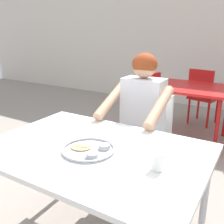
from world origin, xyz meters
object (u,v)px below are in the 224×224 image
at_px(table_foreground, 94,158).
at_px(chair_foreground, 148,134).
at_px(thali_tray, 89,149).
at_px(diner_foreground, 139,116).
at_px(chair_red_left, 145,98).
at_px(drinking_cup, 157,161).
at_px(table_background_red, 192,93).
at_px(chair_red_far, 202,94).

relative_size(table_foreground, chair_foreground, 1.51).
bearing_deg(thali_tray, diner_foreground, 93.09).
height_order(thali_tray, chair_red_left, chair_red_left).
bearing_deg(drinking_cup, chair_foreground, 115.39).
bearing_deg(drinking_cup, thali_tray, -178.91).
height_order(thali_tray, diner_foreground, diner_foreground).
height_order(table_foreground, drinking_cup, drinking_cup).
height_order(drinking_cup, table_background_red, drinking_cup).
distance_m(thali_tray, diner_foreground, 0.75).
distance_m(table_background_red, chair_red_left, 0.67).
bearing_deg(drinking_cup, chair_red_left, 115.32).
bearing_deg(table_background_red, diner_foreground, -92.80).
height_order(thali_tray, chair_red_far, chair_red_far).
height_order(thali_tray, table_background_red, thali_tray).
height_order(table_background_red, chair_red_far, chair_red_far).
bearing_deg(table_background_red, thali_tray, -90.81).
bearing_deg(thali_tray, table_foreground, 89.01).
xyz_separation_m(table_background_red, chair_red_far, (-0.00, 0.65, -0.14)).
xyz_separation_m(drinking_cup, chair_foreground, (-0.45, 0.95, -0.30)).
height_order(chair_foreground, table_background_red, chair_foreground).
bearing_deg(diner_foreground, thali_tray, -86.91).
xyz_separation_m(chair_foreground, table_background_red, (0.07, 1.24, 0.14)).
bearing_deg(thali_tray, chair_red_left, 105.87).
height_order(chair_red_left, chair_red_far, chair_red_far).
bearing_deg(table_background_red, chair_foreground, -93.43).
height_order(table_background_red, chair_red_left, chair_red_left).
relative_size(drinking_cup, table_background_red, 0.10).
relative_size(thali_tray, chair_red_far, 0.36).
bearing_deg(chair_red_far, table_background_red, -89.63).
bearing_deg(thali_tray, chair_red_far, 89.46).
relative_size(drinking_cup, chair_foreground, 0.11).
relative_size(table_foreground, diner_foreground, 1.05).
xyz_separation_m(chair_foreground, chair_red_far, (0.07, 1.89, -0.00)).
height_order(diner_foreground, chair_red_left, diner_foreground).
distance_m(thali_tray, chair_red_far, 2.86).
xyz_separation_m(chair_foreground, chair_red_left, (-0.58, 1.23, -0.01)).
bearing_deg(chair_red_left, table_background_red, 1.40).
distance_m(thali_tray, chair_red_left, 2.29).
bearing_deg(chair_red_left, thali_tray, -74.13).
xyz_separation_m(table_foreground, drinking_cup, (0.41, -0.04, 0.11)).
xyz_separation_m(thali_tray, chair_red_far, (0.03, 2.85, -0.26)).
xyz_separation_m(drinking_cup, diner_foreground, (-0.45, 0.74, -0.06)).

